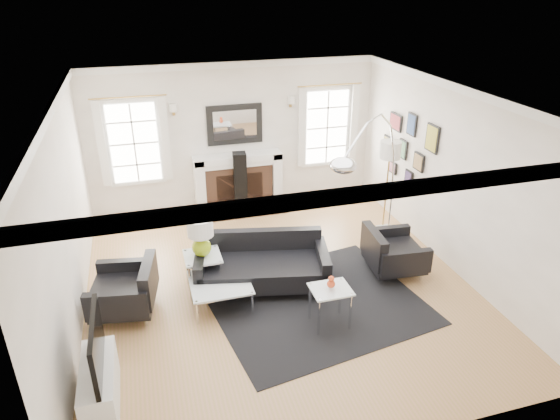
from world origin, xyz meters
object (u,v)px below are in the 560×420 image
object	(u,v)px
gourd_lamp	(201,235)
arc_floor_lamp	(370,186)
fireplace	(239,182)
armchair_right	(391,253)
armchair_left	(127,291)
coffee_table	(220,284)
sofa	(262,265)

from	to	relation	value
gourd_lamp	arc_floor_lamp	distance (m)	2.58
fireplace	armchair_right	size ratio (longest dim) A/B	1.77
armchair_right	arc_floor_lamp	distance (m)	1.10
armchair_left	coffee_table	world-z (taller)	armchair_left
armchair_left	gourd_lamp	xyz separation A→B (m)	(1.06, 0.27, 0.56)
fireplace	gourd_lamp	xyz separation A→B (m)	(-1.07, -2.62, 0.36)
armchair_right	coffee_table	distance (m)	2.67
coffee_table	arc_floor_lamp	distance (m)	2.62
fireplace	coffee_table	bearing A→B (deg)	-106.60
armchair_left	armchair_right	world-z (taller)	armchair_left
fireplace	gourd_lamp	distance (m)	2.86
armchair_left	arc_floor_lamp	distance (m)	3.75
sofa	gourd_lamp	world-z (taller)	gourd_lamp
gourd_lamp	armchair_left	bearing A→B (deg)	-165.66
armchair_right	sofa	bearing A→B (deg)	173.78
sofa	armchair_right	xyz separation A→B (m)	(1.99, -0.22, -0.00)
sofa	armchair_right	size ratio (longest dim) A/B	2.14
gourd_lamp	fireplace	bearing A→B (deg)	67.72
fireplace	armchair_right	distance (m)	3.44
sofa	armchair_right	world-z (taller)	sofa
fireplace	armchair_left	bearing A→B (deg)	-126.44
armchair_right	gourd_lamp	distance (m)	2.91
sofa	coffee_table	world-z (taller)	sofa
sofa	arc_floor_lamp	distance (m)	1.98
fireplace	arc_floor_lamp	distance (m)	3.14
gourd_lamp	sofa	bearing A→B (deg)	-7.48
sofa	arc_floor_lamp	xyz separation A→B (m)	(1.69, 0.08, 1.02)
fireplace	armchair_left	distance (m)	3.60
fireplace	arc_floor_lamp	size ratio (longest dim) A/B	0.68
armchair_left	gourd_lamp	bearing A→B (deg)	14.34
coffee_table	gourd_lamp	xyz separation A→B (m)	(-0.17, 0.42, 0.57)
coffee_table	arc_floor_lamp	bearing A→B (deg)	9.40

